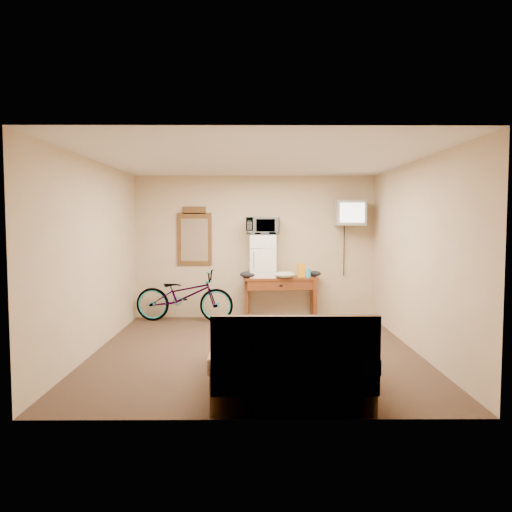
# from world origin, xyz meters

# --- Properties ---
(room) EXTENTS (4.60, 4.64, 2.50)m
(room) POSITION_xyz_m (-0.00, 0.00, 1.25)
(room) COLOR #442F22
(room) RESTS_ON ground
(desk) EXTENTS (1.30, 0.60, 0.75)m
(desk) POSITION_xyz_m (0.44, 2.00, 0.62)
(desk) COLOR brown
(desk) RESTS_ON floor
(mini_fridge) EXTENTS (0.45, 0.45, 0.73)m
(mini_fridge) POSITION_xyz_m (0.14, 2.03, 1.12)
(mini_fridge) COLOR white
(mini_fridge) RESTS_ON desk
(microwave) EXTENTS (0.58, 0.43, 0.30)m
(microwave) POSITION_xyz_m (0.14, 2.03, 1.63)
(microwave) COLOR white
(microwave) RESTS_ON mini_fridge
(snack_bag) EXTENTS (0.13, 0.09, 0.24)m
(snack_bag) POSITION_xyz_m (0.80, 2.00, 0.87)
(snack_bag) COLOR #FAA516
(snack_bag) RESTS_ON desk
(blue_cup) EXTENTS (0.09, 0.09, 0.15)m
(blue_cup) POSITION_xyz_m (0.91, 1.96, 0.83)
(blue_cup) COLOR #3DA8D0
(blue_cup) RESTS_ON desk
(cloth_cream) EXTENTS (0.37, 0.28, 0.11)m
(cloth_cream) POSITION_xyz_m (0.50, 1.87, 0.81)
(cloth_cream) COLOR silver
(cloth_cream) RESTS_ON desk
(cloth_dark_a) EXTENTS (0.30, 0.22, 0.11)m
(cloth_dark_a) POSITION_xyz_m (-0.10, 1.90, 0.81)
(cloth_dark_a) COLOR black
(cloth_dark_a) RESTS_ON desk
(cloth_dark_b) EXTENTS (0.21, 0.17, 0.10)m
(cloth_dark_b) POSITION_xyz_m (1.05, 2.12, 0.80)
(cloth_dark_b) COLOR black
(cloth_dark_b) RESTS_ON desk
(crt_television) EXTENTS (0.49, 0.59, 0.43)m
(crt_television) POSITION_xyz_m (1.62, 2.02, 1.85)
(crt_television) COLOR black
(crt_television) RESTS_ON room
(wall_mirror) EXTENTS (0.60, 0.04, 1.02)m
(wall_mirror) POSITION_xyz_m (-1.06, 2.27, 1.44)
(wall_mirror) COLOR brown
(wall_mirror) RESTS_ON room
(bicycle) EXTENTS (1.73, 0.76, 0.88)m
(bicycle) POSITION_xyz_m (-1.20, 1.95, 0.44)
(bicycle) COLOR black
(bicycle) RESTS_ON floor
(bed) EXTENTS (1.52, 2.00, 0.90)m
(bed) POSITION_xyz_m (0.33, -1.38, 0.30)
(bed) COLOR brown
(bed) RESTS_ON floor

